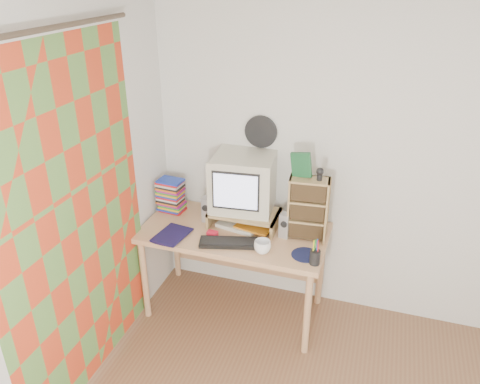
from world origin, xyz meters
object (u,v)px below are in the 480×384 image
Objects in this scene: crt_monitor at (243,183)px; mug at (262,247)px; desk at (237,241)px; cd_rack at (308,209)px; keyboard at (229,243)px; dvd_stack at (171,195)px; diary at (160,230)px.

mug is at bearing -60.80° from crt_monitor.
cd_rack reaches higher than desk.
desk is 0.44m from mug.
crt_monitor reaches higher than keyboard.
keyboard is at bearing -84.41° from desk.
crt_monitor is at bearing 166.48° from cd_rack.
dvd_stack is 0.58× the size of cd_rack.
keyboard is 0.26m from mug.
keyboard is (0.00, -0.35, -0.32)m from crt_monitor.
desk is 5.54× the size of diary.
desk is 0.30m from keyboard.
crt_monitor is 0.71m from diary.
desk is 5.08× the size of dvd_stack.
crt_monitor is 0.54m from mug.
dvd_stack is at bearing 171.98° from desk.
desk is 0.65m from dvd_stack.
crt_monitor is 1.62× the size of dvd_stack.
cd_rack is (0.51, 0.27, 0.22)m from keyboard.
mug reaches higher than keyboard.
desk is at bearing 176.07° from cd_rack.
dvd_stack reaches higher than keyboard.
crt_monitor reaches higher than mug.
mug is (0.87, -0.37, -0.09)m from dvd_stack.
mug is (0.26, -0.37, -0.29)m from crt_monitor.
keyboard is (0.03, -0.26, 0.15)m from desk.
cd_rack reaches higher than mug.
mug is 0.80m from diary.
diary is at bearing -151.79° from crt_monitor.
dvd_stack is 0.95m from mug.
cd_rack is at bearing 1.43° from dvd_stack.
keyboard is at bearing -24.23° from dvd_stack.
crt_monitor is at bearing 74.92° from desk.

